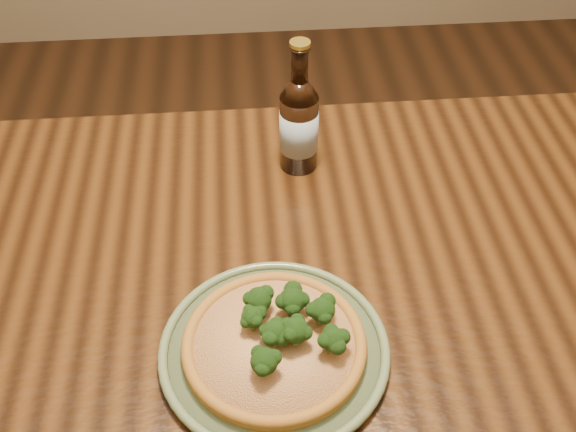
{
  "coord_description": "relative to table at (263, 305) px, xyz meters",
  "views": [
    {
      "loc": [
        -0.02,
        -0.62,
        1.56
      ],
      "look_at": [
        0.05,
        0.15,
        0.82
      ],
      "focal_mm": 42.0,
      "sensor_mm": 36.0,
      "label": 1
    }
  ],
  "objects": [
    {
      "name": "pizza",
      "position": [
        0.01,
        -0.16,
        0.12
      ],
      "size": [
        0.26,
        0.26,
        0.07
      ],
      "rotation": [
        0.0,
        0.0,
        -0.1
      ],
      "color": "#AE7327",
      "rests_on": "plate"
    },
    {
      "name": "beer_bottle",
      "position": [
        0.08,
        0.26,
        0.19
      ],
      "size": [
        0.07,
        0.07,
        0.26
      ],
      "rotation": [
        0.0,
        0.0,
        -0.41
      ],
      "color": "black",
      "rests_on": "table"
    },
    {
      "name": "table",
      "position": [
        0.0,
        0.0,
        0.0
      ],
      "size": [
        1.6,
        0.9,
        0.75
      ],
      "color": "#3F230D",
      "rests_on": "ground"
    },
    {
      "name": "plate",
      "position": [
        0.01,
        -0.16,
        0.1
      ],
      "size": [
        0.33,
        0.33,
        0.02
      ],
      "rotation": [
        0.0,
        0.0,
        -0.35
      ],
      "color": "#657651",
      "rests_on": "table"
    }
  ]
}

